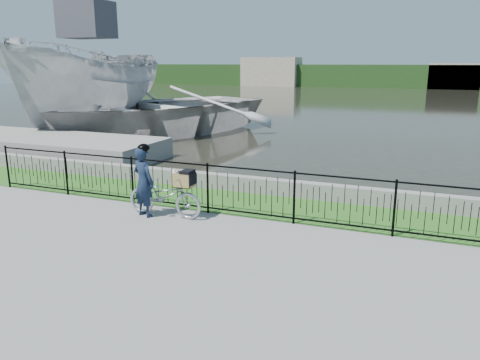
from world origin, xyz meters
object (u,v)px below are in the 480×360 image
at_px(dock, 34,145).
at_px(boat_near, 92,87).
at_px(bicycle_rig, 165,195).
at_px(boat_far, 157,109).
at_px(cyclist, 143,181).

distance_m(dock, boat_near, 5.47).
bearing_deg(bicycle_rig, boat_far, 122.30).
bearing_deg(dock, bicycle_rig, -28.45).
height_order(dock, bicycle_rig, bicycle_rig).
xyz_separation_m(dock, bicycle_rig, (8.23, -4.46, 0.13)).
relative_size(bicycle_rig, cyclist, 1.10).
bearing_deg(boat_far, boat_near, -159.71).
distance_m(cyclist, boat_near, 13.28).
distance_m(dock, boat_far, 6.31).
height_order(cyclist, boat_far, boat_far).
xyz_separation_m(dock, cyclist, (7.80, -4.62, 0.46)).
height_order(boat_near, boat_far, boat_near).
distance_m(bicycle_rig, boat_near, 13.50).
height_order(cyclist, boat_near, boat_near).
bearing_deg(cyclist, bicycle_rig, 20.40).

